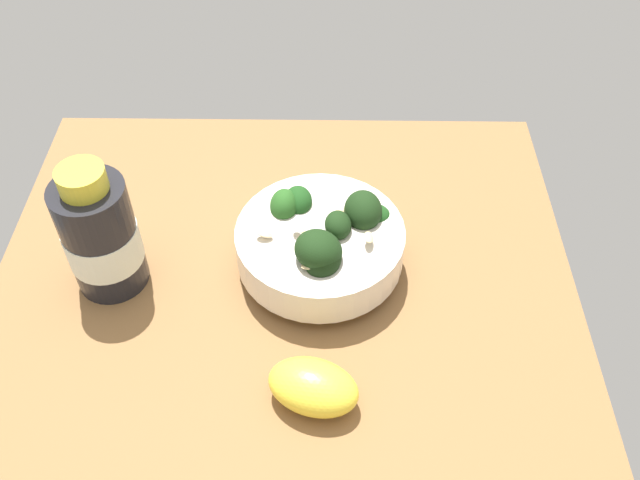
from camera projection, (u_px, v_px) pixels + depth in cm
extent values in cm
cube|color=brown|center=(283.00, 318.00, 72.60)|extent=(60.94, 60.94, 4.62)
cylinder|color=silver|center=(320.00, 261.00, 73.98)|extent=(9.54, 9.54, 1.34)
cylinder|color=silver|center=(320.00, 244.00, 72.01)|extent=(17.34, 17.34, 4.03)
cylinder|color=beige|center=(320.00, 234.00, 70.82)|extent=(13.98, 13.98, 0.80)
cylinder|color=#3C7A32|center=(318.00, 262.00, 68.52)|extent=(2.20, 2.05, 1.72)
ellipsoid|color=black|center=(318.00, 250.00, 67.24)|extent=(7.12, 7.25, 5.48)
cylinder|color=#589D47|center=(327.00, 257.00, 69.15)|extent=(1.35, 1.28, 1.08)
ellipsoid|color=#194216|center=(327.00, 248.00, 68.25)|extent=(4.16, 4.22, 2.44)
cylinder|color=#589D47|center=(375.00, 224.00, 73.58)|extent=(1.13, 1.29, 1.14)
ellipsoid|color=#194216|center=(375.00, 215.00, 72.60)|extent=(4.35, 4.57, 3.82)
cylinder|color=#4A8F3C|center=(362.00, 224.00, 72.95)|extent=(2.37, 2.10, 1.90)
ellipsoid|color=black|center=(363.00, 211.00, 71.51)|extent=(5.41, 5.22, 5.25)
cylinder|color=#589D47|center=(289.00, 216.00, 73.73)|extent=(1.56, 1.53, 1.51)
ellipsoid|color=#23511C|center=(289.00, 205.00, 72.62)|extent=(3.94, 3.36, 3.83)
cylinder|color=#589D47|center=(338.00, 236.00, 71.25)|extent=(1.52, 1.70, 1.77)
ellipsoid|color=black|center=(338.00, 225.00, 70.03)|extent=(3.50, 3.52, 3.53)
cylinder|color=#4A8F3C|center=(323.00, 272.00, 68.44)|extent=(2.13, 1.93, 1.63)
ellipsoid|color=black|center=(323.00, 260.00, 67.16)|extent=(5.22, 6.03, 5.05)
cylinder|color=#2F662B|center=(298.00, 212.00, 74.31)|extent=(1.65, 1.76, 1.50)
ellipsoid|color=#194216|center=(298.00, 201.00, 73.11)|extent=(4.37, 4.24, 3.94)
ellipsoid|color=#DBBC84|center=(310.00, 264.00, 66.51)|extent=(1.20, 1.90, 0.52)
ellipsoid|color=#DBBC84|center=(369.00, 237.00, 68.61)|extent=(1.95, 1.20, 0.93)
ellipsoid|color=#DBBC84|center=(264.00, 234.00, 69.42)|extent=(1.28, 1.91, 0.92)
ellipsoid|color=#DBBC84|center=(344.00, 212.00, 71.70)|extent=(1.08, 1.86, 0.96)
ellipsoid|color=#DBBC84|center=(298.00, 228.00, 69.35)|extent=(2.05, 1.94, 0.74)
ellipsoid|color=#DBBC84|center=(312.00, 241.00, 68.48)|extent=(1.51, 1.87, 1.28)
ellipsoid|color=yellow|center=(313.00, 387.00, 61.98)|extent=(7.71, 9.59, 4.31)
cylinder|color=black|center=(101.00, 236.00, 68.66)|extent=(7.28, 7.28, 12.72)
cylinder|color=gold|center=(82.00, 180.00, 63.16)|extent=(4.53, 4.53, 2.25)
cylinder|color=silver|center=(103.00, 244.00, 69.46)|extent=(7.42, 7.42, 4.14)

